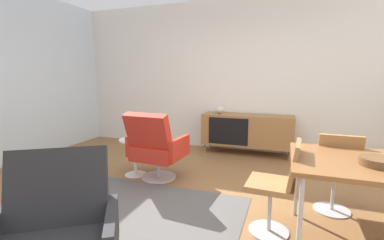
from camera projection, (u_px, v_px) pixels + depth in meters
name	position (u px, v px, depth m)	size (l,w,h in m)	color
ground_plane	(184.00, 209.00, 2.82)	(8.32, 8.32, 0.00)	olive
wall_back	(234.00, 76.00, 5.01)	(6.80, 0.12, 2.80)	white
sideboard	(247.00, 130.00, 4.78)	(1.60, 0.45, 0.72)	olive
vase_cobalt	(220.00, 110.00, 4.90)	(0.16, 0.16, 0.14)	beige
wooden_bowl_on_table	(379.00, 162.00, 1.97)	(0.26, 0.26, 0.06)	brown
dining_chair_near_window	(278.00, 183.00, 2.32)	(0.45, 0.42, 0.86)	#9E7042
dining_chair_back_left	(336.00, 170.00, 2.66)	(0.41, 0.43, 0.86)	#9E7042
lounge_chair_red	(156.00, 146.00, 3.57)	(0.75, 0.69, 0.95)	red
armchair_black_shell	(55.00, 234.00, 1.58)	(0.90, 0.89, 0.95)	#262628
side_table_round	(135.00, 153.00, 3.78)	(0.44, 0.44, 0.52)	white
fruit_bowl	(135.00, 136.00, 3.74)	(0.20, 0.20, 0.11)	#262628
area_rug	(129.00, 217.00, 2.65)	(2.20, 1.70, 0.01)	#595654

